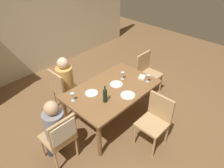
{
  "coord_description": "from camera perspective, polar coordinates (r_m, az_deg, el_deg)",
  "views": [
    {
      "loc": [
        -2.21,
        -2.1,
        2.95
      ],
      "look_at": [
        0.0,
        0.0,
        0.82
      ],
      "focal_mm": 33.9,
      "sensor_mm": 36.0,
      "label": 1
    }
  ],
  "objects": [
    {
      "name": "ground_plane",
      "position": [
        4.24,
        0.0,
        -9.17
      ],
      "size": [
        10.0,
        10.0,
        0.0
      ],
      "primitive_type": "plane",
      "color": "brown"
    },
    {
      "name": "rear_room_partition",
      "position": [
        5.54,
        -21.72,
        15.72
      ],
      "size": [
        6.4,
        0.12,
        2.7
      ],
      "primitive_type": "cube",
      "color": "beige",
      "rests_on": "ground_plane"
    },
    {
      "name": "dining_table",
      "position": [
        3.82,
        0.0,
        -2.2
      ],
      "size": [
        1.66,
        1.04,
        0.72
      ],
      "color": "brown",
      "rests_on": "ground_plane"
    },
    {
      "name": "chair_left_end",
      "position": [
        3.23,
        -13.63,
        -13.19
      ],
      "size": [
        0.44,
        0.46,
        0.92
      ],
      "color": "tan",
      "rests_on": "ground_plane"
    },
    {
      "name": "chair_far_left",
      "position": [
        4.23,
        -13.23,
        -1.03
      ],
      "size": [
        0.44,
        0.44,
        0.92
      ],
      "rotation": [
        0.0,
        0.0,
        -1.57
      ],
      "color": "tan",
      "rests_on": "ground_plane"
    },
    {
      "name": "chair_right_end",
      "position": [
        4.73,
        9.38,
        3.61
      ],
      "size": [
        0.44,
        0.44,
        0.92
      ],
      "rotation": [
        0.0,
        0.0,
        3.14
      ],
      "color": "tan",
      "rests_on": "ground_plane"
    },
    {
      "name": "chair_near",
      "position": [
        3.55,
        11.72,
        -9.0
      ],
      "size": [
        0.44,
        0.44,
        0.92
      ],
      "rotation": [
        0.0,
        0.0,
        1.57
      ],
      "color": "tan",
      "rests_on": "ground_plane"
    },
    {
      "name": "person_woman_host",
      "position": [
        3.28,
        -15.3,
        -11.03
      ],
      "size": [
        0.31,
        0.35,
        1.14
      ],
      "color": "#33333D",
      "rests_on": "ground_plane"
    },
    {
      "name": "person_man_bearded",
      "position": [
        4.2,
        -12.22,
        1.09
      ],
      "size": [
        0.36,
        0.32,
        1.16
      ],
      "rotation": [
        0.0,
        0.0,
        -1.57
      ],
      "color": "#33333D",
      "rests_on": "ground_plane"
    },
    {
      "name": "wine_bottle_tall_green",
      "position": [
        3.41,
        -1.89,
        -2.95
      ],
      "size": [
        0.07,
        0.07,
        0.31
      ],
      "color": "black",
      "rests_on": "dining_table"
    },
    {
      "name": "wine_glass_near_left",
      "position": [
        3.98,
        2.86,
        2.64
      ],
      "size": [
        0.07,
        0.07,
        0.15
      ],
      "color": "silver",
      "rests_on": "dining_table"
    },
    {
      "name": "wine_glass_centre",
      "position": [
        3.95,
        9.72,
        1.88
      ],
      "size": [
        0.07,
        0.07,
        0.15
      ],
      "color": "silver",
      "rests_on": "dining_table"
    },
    {
      "name": "wine_glass_near_right",
      "position": [
        3.5,
        -10.67,
        -3.08
      ],
      "size": [
        0.07,
        0.07,
        0.15
      ],
      "color": "silver",
      "rests_on": "dining_table"
    },
    {
      "name": "dinner_plate_host",
      "position": [
        3.62,
        4.3,
        -3.04
      ],
      "size": [
        0.25,
        0.25,
        0.01
      ],
      "primitive_type": "cylinder",
      "color": "silver",
      "rests_on": "dining_table"
    },
    {
      "name": "dinner_plate_guest_left",
      "position": [
        3.88,
        1.17,
        -0.06
      ],
      "size": [
        0.23,
        0.23,
        0.01
      ],
      "primitive_type": "cylinder",
      "color": "white",
      "rests_on": "dining_table"
    },
    {
      "name": "dinner_plate_guest_right",
      "position": [
        3.67,
        -5.55,
        -2.46
      ],
      "size": [
        0.22,
        0.22,
        0.01
      ],
      "primitive_type": "cylinder",
      "color": "white",
      "rests_on": "dining_table"
    },
    {
      "name": "folded_napkin",
      "position": [
        4.1,
        8.11,
        1.86
      ],
      "size": [
        0.19,
        0.17,
        0.03
      ],
      "primitive_type": "cube",
      "rotation": [
        0.0,
        0.0,
        0.37
      ],
      "color": "beige",
      "rests_on": "dining_table"
    }
  ]
}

